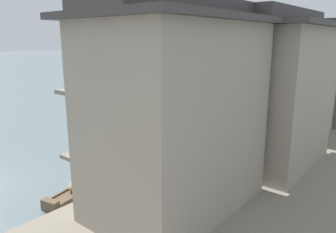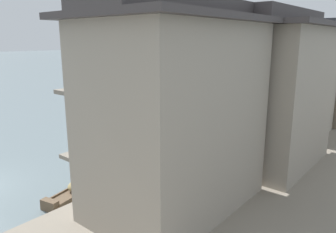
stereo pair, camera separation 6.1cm
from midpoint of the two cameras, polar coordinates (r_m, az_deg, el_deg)
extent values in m
cube|color=brown|center=(33.10, -10.79, -0.27)|extent=(4.29, 2.95, 0.23)
cube|color=brown|center=(34.94, -11.51, 0.78)|extent=(0.78, 1.05, 0.20)
cube|color=brown|center=(31.17, -10.02, -0.68)|extent=(0.78, 1.05, 0.20)
cube|color=brown|center=(32.96, -11.68, -0.09)|extent=(3.38, 1.81, 0.08)
cube|color=brown|center=(33.17, -9.94, 0.07)|extent=(3.38, 1.81, 0.08)
cube|color=brown|center=(54.58, 24.27, 4.13)|extent=(1.73, 5.82, 0.25)
cube|color=brown|center=(57.05, 25.38, 4.62)|extent=(0.93, 0.47, 0.22)
cube|color=brown|center=(52.07, 23.11, 4.11)|extent=(0.93, 0.47, 0.22)
cube|color=brown|center=(54.73, 23.85, 4.37)|extent=(0.77, 5.21, 0.08)
cube|color=brown|center=(54.39, 24.72, 4.23)|extent=(0.77, 5.21, 0.08)
ellipsoid|color=brown|center=(54.53, 24.31, 4.51)|extent=(1.04, 1.35, 0.49)
cube|color=brown|center=(44.78, 21.88, 2.58)|extent=(1.44, 5.20, 0.28)
cube|color=brown|center=(47.06, 22.65, 3.32)|extent=(1.03, 0.42, 0.25)
cube|color=brown|center=(42.43, 21.09, 2.46)|extent=(1.03, 0.42, 0.25)
cube|color=brown|center=(44.88, 21.26, 2.89)|extent=(0.36, 4.63, 0.08)
cube|color=brown|center=(44.63, 22.55, 2.72)|extent=(0.36, 4.63, 0.08)
ellipsoid|color=olive|center=(44.71, 21.93, 3.10)|extent=(1.10, 1.48, 0.56)
cube|color=#33281E|center=(42.21, 7.36, 2.82)|extent=(3.96, 2.90, 0.26)
cube|color=#33281E|center=(42.21, 4.75, 3.22)|extent=(0.70, 0.82, 0.23)
cube|color=#33281E|center=(42.20, 9.99, 3.06)|extent=(0.70, 0.82, 0.23)
cube|color=#33281E|center=(41.81, 7.36, 2.95)|extent=(3.14, 2.00, 0.08)
cube|color=#33281E|center=(42.54, 7.37, 3.13)|extent=(3.14, 2.00, 0.08)
cube|color=#232326|center=(35.59, 16.89, 0.34)|extent=(2.02, 5.07, 0.22)
cube|color=#232326|center=(37.80, 17.59, 1.36)|extent=(0.97, 0.54, 0.20)
cube|color=#232326|center=(33.30, 16.14, -0.11)|extent=(0.97, 0.54, 0.20)
cube|color=#232326|center=(35.64, 16.17, 0.66)|extent=(1.00, 4.39, 0.08)
cube|color=#232326|center=(35.48, 17.65, 0.50)|extent=(1.00, 4.39, 0.08)
cube|color=brown|center=(17.79, -15.42, -12.60)|extent=(1.80, 4.20, 0.29)
cube|color=brown|center=(18.97, -11.56, -9.79)|extent=(0.92, 0.53, 0.26)
cube|color=brown|center=(16.50, -20.06, -14.04)|extent=(0.92, 0.53, 0.26)
cube|color=brown|center=(18.00, -16.52, -11.72)|extent=(0.83, 3.53, 0.08)
cube|color=brown|center=(17.44, -14.37, -12.42)|extent=(0.83, 3.53, 0.08)
ellipsoid|color=olive|center=(17.63, -15.50, -11.48)|extent=(1.10, 1.37, 0.48)
cube|color=gray|center=(13.59, 1.55, -0.43)|extent=(4.67, 7.49, 7.80)
cube|color=gray|center=(15.67, -6.26, -3.55)|extent=(0.70, 7.49, 0.16)
cube|color=gray|center=(15.12, -6.51, 5.92)|extent=(0.70, 7.49, 0.16)
cube|color=#3D3838|center=(13.21, 1.66, 16.75)|extent=(5.57, 8.39, 0.24)
cube|color=#3D3838|center=(13.25, 1.68, 18.78)|extent=(2.80, 8.39, 0.70)
cube|color=gray|center=(19.90, 16.60, 3.45)|extent=(5.72, 7.10, 7.80)
cube|color=gray|center=(21.56, 8.53, 1.08)|extent=(0.70, 7.10, 0.16)
cube|color=gray|center=(21.17, 8.77, 7.97)|extent=(0.70, 7.10, 0.16)
cube|color=#3D3838|center=(19.65, 17.40, 15.07)|extent=(6.62, 8.00, 0.24)
cube|color=#3D3838|center=(19.67, 17.50, 16.44)|extent=(3.43, 8.00, 0.70)
cube|color=gray|center=(27.21, 21.43, 2.85)|extent=(4.49, 4.91, 5.20)
cube|color=gray|center=(28.10, 16.42, 3.54)|extent=(0.70, 4.91, 0.16)
cube|color=#2D2D33|center=(26.89, 21.93, 8.55)|extent=(5.39, 5.81, 0.24)
cube|color=#2D2D33|center=(26.86, 22.02, 9.55)|extent=(2.69, 5.81, 0.70)
cube|color=gray|center=(32.19, 24.99, 6.37)|extent=(4.78, 5.05, 7.80)
cube|color=#6E6151|center=(33.14, 20.20, 4.69)|extent=(0.70, 5.05, 0.16)
cube|color=#6E6151|center=(32.88, 20.56, 9.17)|extent=(0.70, 5.05, 0.16)
cube|color=#2D2D33|center=(32.04, 25.72, 13.51)|extent=(5.68, 5.95, 0.24)
cube|color=#2D2D33|center=(32.05, 25.80, 14.34)|extent=(2.87, 5.95, 0.70)
cylinder|color=#473828|center=(16.12, -11.02, -11.35)|extent=(0.20, 0.20, 0.93)
cylinder|color=#473828|center=(20.90, 3.87, -5.57)|extent=(0.20, 0.20, 0.73)
cylinder|color=#473828|center=(29.95, 15.95, -0.21)|extent=(0.20, 0.20, 0.73)
cube|color=gray|center=(71.49, 24.94, 8.75)|extent=(29.52, 2.40, 0.60)
cylinder|color=gray|center=(74.39, 18.16, 7.98)|extent=(1.80, 1.80, 3.23)
cube|color=gray|center=(72.42, 25.20, 9.29)|extent=(29.52, 0.30, 0.70)
cone|color=slate|center=(122.47, 21.02, 12.66)|extent=(52.90, 52.90, 16.11)
camera|label=1|loc=(0.03, -90.07, -0.02)|focal=34.78mm
camera|label=2|loc=(0.03, 89.93, 0.02)|focal=34.78mm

